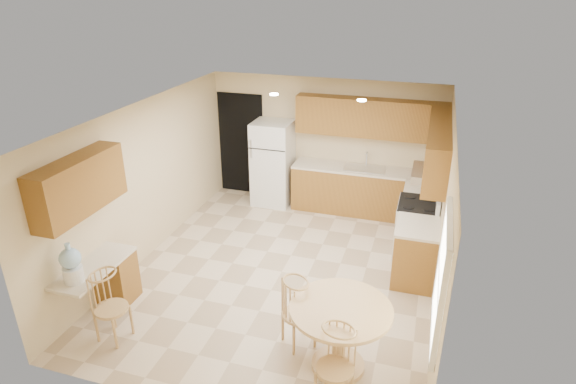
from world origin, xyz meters
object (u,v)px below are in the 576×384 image
(chair_table_a, at_px, (297,310))
(water_crock, at_px, (71,265))
(refrigerator, at_px, (273,163))
(stove, at_px, (417,228))
(dining_table, at_px, (340,329))
(chair_table_b, at_px, (333,366))
(chair_desk, at_px, (105,305))

(chair_table_a, xyz_separation_m, water_crock, (-2.69, -0.51, 0.44))
(refrigerator, height_order, water_crock, refrigerator)
(stove, relative_size, chair_table_a, 1.17)
(refrigerator, height_order, dining_table, refrigerator)
(chair_table_b, relative_size, water_crock, 1.73)
(stove, distance_m, chair_table_a, 3.00)
(dining_table, distance_m, chair_table_b, 0.58)
(refrigerator, distance_m, chair_desk, 4.57)
(chair_table_a, height_order, chair_table_b, chair_table_a)
(stove, distance_m, chair_table_b, 3.53)
(refrigerator, distance_m, chair_table_b, 5.20)
(refrigerator, bearing_deg, chair_table_b, -64.45)
(stove, distance_m, water_crock, 5.12)
(stove, xyz_separation_m, chair_table_b, (-0.63, -3.47, 0.09))
(refrigerator, distance_m, stove, 3.14)
(chair_table_b, bearing_deg, chair_table_a, -35.02)
(stove, distance_m, dining_table, 2.97)
(chair_table_b, bearing_deg, stove, -84.48)
(chair_table_b, height_order, chair_desk, chair_desk)
(stove, bearing_deg, chair_table_a, -114.34)
(water_crock, bearing_deg, stove, 39.53)
(dining_table, relative_size, water_crock, 2.16)
(dining_table, bearing_deg, chair_desk, -171.54)
(dining_table, bearing_deg, stove, 76.68)
(chair_table_b, relative_size, chair_desk, 0.99)
(chair_table_a, bearing_deg, refrigerator, 158.14)
(dining_table, relative_size, chair_desk, 1.23)
(chair_table_b, height_order, water_crock, water_crock)
(water_crock, bearing_deg, refrigerator, 76.75)
(chair_table_a, bearing_deg, stove, 111.25)
(stove, bearing_deg, chair_desk, -136.44)
(stove, relative_size, dining_table, 0.95)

